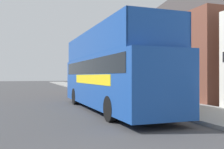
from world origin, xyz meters
The scene contains 6 objects.
ground_plane centered at (0.00, 21.00, 0.00)m, with size 144.00×144.00×0.00m, color #3D3D3F.
sidewalk centered at (7.49, 18.00, 0.07)m, with size 3.75×108.00×0.14m.
brick_terrace_rear centered at (12.37, 19.51, 4.56)m, with size 6.00×19.13×9.12m.
tour_bus centered at (3.65, 10.54, 1.80)m, with size 2.85×11.14×4.09m.
parked_car_ahead_of_bus centered at (4.50, 19.14, 0.64)m, with size 1.89×4.39×1.36m.
lamp_post_second centered at (6.20, 12.51, 3.72)m, with size 0.35×0.35×5.26m.
Camera 1 is at (-0.52, -2.65, 1.81)m, focal length 42.00 mm.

